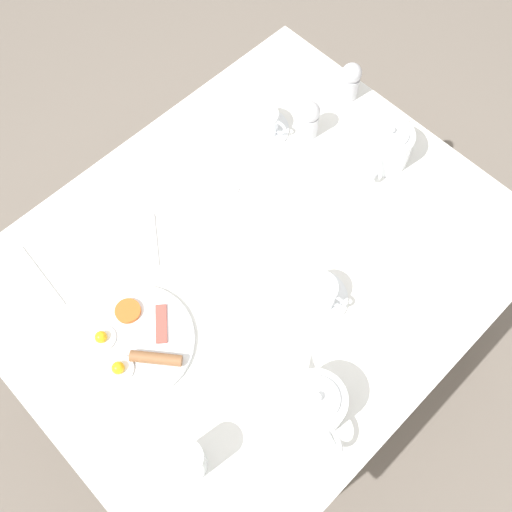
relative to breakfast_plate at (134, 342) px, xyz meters
name	(u,v)px	position (x,y,z in m)	size (l,w,h in m)	color
ground_plane	(256,354)	(-0.04, -0.33, -0.77)	(8.00, 8.00, 0.00)	#70665B
table	(256,272)	(-0.04, -0.33, -0.08)	(0.96, 1.17, 0.76)	white
breakfast_plate	(134,342)	(0.00, 0.00, 0.00)	(0.27, 0.27, 0.04)	white
teapot_near	(386,146)	(-0.06, -0.77, 0.04)	(0.12, 0.20, 0.12)	white
teapot_far	(315,405)	(-0.37, -0.18, 0.04)	(0.21, 0.12, 0.12)	white
teacup_with_saucer_left	(318,293)	(-0.21, -0.36, 0.02)	(0.14, 0.14, 0.07)	white
teacup_with_saucer_right	(262,123)	(0.22, -0.61, 0.02)	(0.14, 0.14, 0.07)	white
water_glass_short	(188,462)	(-0.28, 0.08, 0.05)	(0.07, 0.07, 0.11)	white
pepper_grinder	(350,81)	(0.14, -0.85, 0.05)	(0.05, 0.05, 0.11)	#BCBCC1
salt_grinder	(309,119)	(0.13, -0.69, 0.05)	(0.05, 0.05, 0.11)	#BCBCC1
napkin_folded	(446,280)	(-0.38, -0.61, 0.00)	(0.16, 0.18, 0.01)	white
fork_by_plate	(282,233)	(-0.03, -0.43, -0.01)	(0.05, 0.18, 0.00)	silver
knife_by_plate	(41,276)	(0.28, 0.05, -0.01)	(0.19, 0.03, 0.00)	silver
spoon_for_tea	(154,240)	(0.17, -0.19, -0.01)	(0.13, 0.09, 0.00)	silver
fork_spare	(206,180)	(0.21, -0.40, -0.01)	(0.17, 0.09, 0.00)	silver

